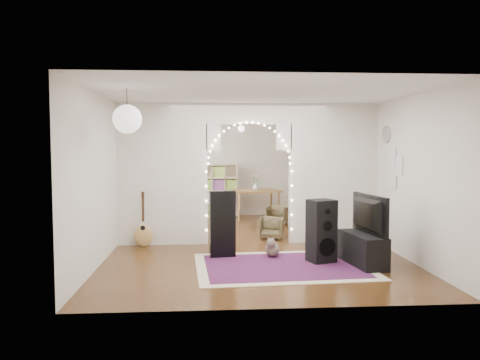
{
  "coord_description": "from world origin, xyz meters",
  "views": [
    {
      "loc": [
        -0.8,
        -8.99,
        1.87
      ],
      "look_at": [
        -0.15,
        0.3,
        1.21
      ],
      "focal_mm": 35.0,
      "sensor_mm": 36.0,
      "label": 1
    }
  ],
  "objects": [
    {
      "name": "ceiling_fan",
      "position": [
        0.0,
        2.0,
        2.4
      ],
      "size": [
        1.1,
        1.1,
        0.3
      ],
      "primitive_type": null,
      "color": "gold",
      "rests_on": "ceiling"
    },
    {
      "name": "area_rug",
      "position": [
        0.37,
        -1.86,
        0.01
      ],
      "size": [
        2.79,
        2.16,
        0.02
      ],
      "primitive_type": "cube",
      "rotation": [
        0.0,
        0.0,
        0.06
      ],
      "color": "maroon",
      "rests_on": "floor"
    },
    {
      "name": "ceiling",
      "position": [
        0.0,
        0.0,
        2.7
      ],
      "size": [
        5.0,
        7.5,
        0.02
      ],
      "primitive_type": "cube",
      "color": "white",
      "rests_on": "wall_back"
    },
    {
      "name": "dining_chair_left",
      "position": [
        0.49,
        0.35,
        0.22
      ],
      "size": [
        0.56,
        0.57,
        0.43
      ],
      "primitive_type": "imported",
      "rotation": [
        0.0,
        0.0,
        -0.22
      ],
      "color": "#4C3F26",
      "rests_on": "floor"
    },
    {
      "name": "media_console",
      "position": [
        1.64,
        -1.86,
        0.25
      ],
      "size": [
        0.54,
        1.05,
        0.5
      ],
      "primitive_type": "cube",
      "rotation": [
        0.0,
        0.0,
        0.15
      ],
      "color": "black",
      "rests_on": "floor"
    },
    {
      "name": "tabby_cat",
      "position": [
        0.29,
        -1.21,
        0.15
      ],
      "size": [
        0.34,
        0.56,
        0.37
      ],
      "rotation": [
        0.0,
        0.0,
        -0.32
      ],
      "color": "brown",
      "rests_on": "floor"
    },
    {
      "name": "window",
      "position": [
        -2.47,
        1.8,
        1.5
      ],
      "size": [
        0.04,
        1.2,
        1.4
      ],
      "primitive_type": "cube",
      "color": "white",
      "rests_on": "wall_left"
    },
    {
      "name": "wall_right",
      "position": [
        2.5,
        0.0,
        1.35
      ],
      "size": [
        0.02,
        7.5,
        2.7
      ],
      "primitive_type": "cube",
      "color": "silver",
      "rests_on": "floor"
    },
    {
      "name": "flower_vase",
      "position": [
        0.46,
        3.03,
        0.85
      ],
      "size": [
        0.21,
        0.21,
        0.19
      ],
      "primitive_type": "imported",
      "rotation": [
        0.0,
        0.0,
        0.17
      ],
      "color": "silver",
      "rests_on": "dining_table"
    },
    {
      "name": "dining_table",
      "position": [
        0.46,
        3.03,
        0.68
      ],
      "size": [
        1.32,
        0.99,
        0.76
      ],
      "rotation": [
        0.0,
        0.0,
        0.17
      ],
      "color": "brown",
      "rests_on": "floor"
    },
    {
      "name": "wall_front",
      "position": [
        0.0,
        -3.75,
        1.35
      ],
      "size": [
        5.0,
        0.02,
        2.7
      ],
      "primitive_type": "cube",
      "color": "silver",
      "rests_on": "floor"
    },
    {
      "name": "tv",
      "position": [
        1.64,
        -1.86,
        0.81
      ],
      "size": [
        0.3,
        1.08,
        0.62
      ],
      "primitive_type": "imported",
      "rotation": [
        0.0,
        0.0,
        1.72
      ],
      "color": "black",
      "rests_on": "media_console"
    },
    {
      "name": "acoustic_guitar",
      "position": [
        -2.0,
        -0.25,
        0.38
      ],
      "size": [
        0.37,
        0.2,
        0.88
      ],
      "rotation": [
        0.0,
        0.0,
        -0.23
      ],
      "color": "tan",
      "rests_on": "floor"
    },
    {
      "name": "wall_left",
      "position": [
        -2.5,
        0.0,
        1.35
      ],
      "size": [
        0.02,
        7.5,
        2.7
      ],
      "primitive_type": "cube",
      "color": "silver",
      "rests_on": "floor"
    },
    {
      "name": "wall_back",
      "position": [
        0.0,
        3.75,
        1.35
      ],
      "size": [
        5.0,
        0.02,
        2.7
      ],
      "primitive_type": "cube",
      "color": "silver",
      "rests_on": "floor"
    },
    {
      "name": "picture_frames",
      "position": [
        2.48,
        -1.0,
        1.5
      ],
      "size": [
        0.02,
        0.5,
        0.7
      ],
      "primitive_type": null,
      "color": "white",
      "rests_on": "wall_right"
    },
    {
      "name": "wall_clock",
      "position": [
        2.48,
        -0.6,
        2.1
      ],
      "size": [
        0.03,
        0.31,
        0.31
      ],
      "primitive_type": "cylinder",
      "rotation": [
        0.0,
        1.57,
        0.0
      ],
      "color": "white",
      "rests_on": "wall_right"
    },
    {
      "name": "floor_speaker",
      "position": [
        1.03,
        -1.64,
        0.51
      ],
      "size": [
        0.49,
        0.45,
        1.02
      ],
      "rotation": [
        0.0,
        0.0,
        0.34
      ],
      "color": "black",
      "rests_on": "floor"
    },
    {
      "name": "floor",
      "position": [
        0.0,
        0.0,
        0.0
      ],
      "size": [
        7.5,
        7.5,
        0.0
      ],
      "primitive_type": "plane",
      "color": "black",
      "rests_on": "ground"
    },
    {
      "name": "guitar_case",
      "position": [
        -0.55,
        -1.18,
        0.57
      ],
      "size": [
        0.45,
        0.21,
        1.13
      ],
      "primitive_type": "cube",
      "rotation": [
        0.0,
        0.0,
        0.15
      ],
      "color": "black",
      "rests_on": "floor"
    },
    {
      "name": "dining_chair_right",
      "position": [
        0.88,
        2.12,
        0.22
      ],
      "size": [
        0.62,
        0.63,
        0.44
      ],
      "primitive_type": "imported",
      "rotation": [
        0.0,
        0.0,
        -0.4
      ],
      "color": "#4C3F26",
      "rests_on": "floor"
    },
    {
      "name": "divider_wall",
      "position": [
        0.0,
        0.0,
        1.42
      ],
      "size": [
        5.0,
        0.2,
        2.7
      ],
      "color": "silver",
      "rests_on": "floor"
    },
    {
      "name": "bookcase",
      "position": [
        -0.68,
        3.5,
        0.7
      ],
      "size": [
        1.4,
        0.82,
        1.41
      ],
      "primitive_type": "cube",
      "rotation": [
        0.0,
        0.0,
        0.37
      ],
      "color": "beige",
      "rests_on": "floor"
    },
    {
      "name": "paper_lantern",
      "position": [
        -1.9,
        -2.4,
        2.25
      ],
      "size": [
        0.4,
        0.4,
        0.4
      ],
      "primitive_type": "sphere",
      "color": "white",
      "rests_on": "ceiling"
    },
    {
      "name": "fairy_lights",
      "position": [
        0.0,
        -0.13,
        1.55
      ],
      "size": [
        1.64,
        0.04,
        1.6
      ],
      "primitive_type": null,
      "color": "#FFEABF",
      "rests_on": "divider_wall"
    }
  ]
}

